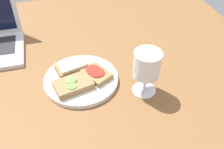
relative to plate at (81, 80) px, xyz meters
The scene contains 6 objects.
wooden_table 4.59cm from the plate, 71.71° to the right, with size 140.00×140.00×3.00cm, color brown.
plate is the anchor object (origin of this frame).
sandwich_with_cheese 5.58cm from the plate, 114.13° to the left, with size 11.93×8.99×2.82cm.
sandwich_with_cucumber 5.52cm from the plate, 126.07° to the right, with size 13.04×9.99×2.66cm.
sandwich_with_tomato 5.45cm from the plate, ahead, with size 10.56×11.56×2.31cm.
wine_glass 23.09cm from the plate, 26.74° to the right, with size 8.28×8.28×15.10cm.
Camera 1 is at (-6.85, -57.48, 60.59)cm, focal length 40.00 mm.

